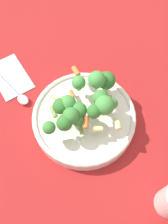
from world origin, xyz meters
TOP-DOWN VIEW (x-y plane):
  - ground_plane at (0.00, 0.00)m, footprint 3.00×3.00m
  - bowl at (0.00, 0.00)m, footprint 0.27×0.27m
  - pasta_salad at (-0.01, -0.00)m, footprint 0.23×0.20m
  - napkin at (0.04, -0.25)m, footprint 0.13×0.16m
  - spoon at (0.06, -0.21)m, footprint 0.03×0.20m

SIDE VIEW (x-z plane):
  - ground_plane at x=0.00m, z-range 0.00..0.00m
  - napkin at x=0.04m, z-range 0.00..0.01m
  - spoon at x=0.06m, z-range 0.01..0.02m
  - bowl at x=0.00m, z-range 0.00..0.04m
  - pasta_salad at x=-0.01m, z-range 0.05..0.14m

